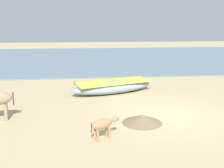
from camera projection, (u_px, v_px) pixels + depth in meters
name	position (u px, v px, depth m)	size (l,w,h in m)	color
ground	(165.00, 114.00, 9.86)	(80.00, 80.00, 0.00)	tan
sea_water	(114.00, 57.00, 26.11)	(60.00, 20.00, 0.08)	slate
fishing_boat_1	(113.00, 87.00, 12.83)	(4.30, 2.50, 0.78)	#8CA5B7
calf_near_tan	(103.00, 125.00, 7.63)	(0.89, 0.64, 0.62)	tan
debris_pile_0	(142.00, 119.00, 8.96)	(1.36, 1.36, 0.28)	#7A6647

